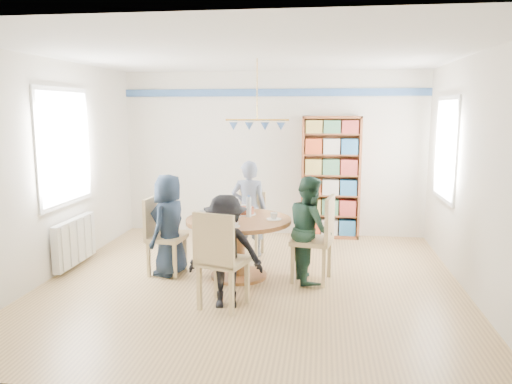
% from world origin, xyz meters
% --- Properties ---
extents(ground, '(5.00, 5.00, 0.00)m').
position_xyz_m(ground, '(0.00, 0.00, 0.00)').
color(ground, tan).
extents(room_shell, '(5.00, 5.00, 5.00)m').
position_xyz_m(room_shell, '(-0.26, 0.87, 1.65)').
color(room_shell, white).
rests_on(room_shell, ground).
extents(radiator, '(0.12, 1.00, 0.60)m').
position_xyz_m(radiator, '(-2.42, 0.30, 0.35)').
color(radiator, silver).
rests_on(radiator, ground).
extents(dining_table, '(1.30, 1.30, 0.75)m').
position_xyz_m(dining_table, '(-0.19, 0.18, 0.56)').
color(dining_table, olive).
rests_on(dining_table, ground).
extents(chair_left, '(0.48, 0.48, 0.98)m').
position_xyz_m(chair_left, '(-1.20, 0.21, 0.54)').
color(chair_left, tan).
rests_on(chair_left, ground).
extents(chair_right, '(0.54, 0.54, 1.06)m').
position_xyz_m(chair_right, '(0.80, 0.16, 0.58)').
color(chair_right, tan).
rests_on(chair_right, ground).
extents(chair_far, '(0.46, 0.46, 0.91)m').
position_xyz_m(chair_far, '(-0.19, 1.20, 0.50)').
color(chair_far, tan).
rests_on(chair_far, ground).
extents(chair_near, '(0.58, 0.58, 1.05)m').
position_xyz_m(chair_near, '(-0.21, -0.86, 0.58)').
color(chair_near, tan).
rests_on(chair_near, ground).
extents(person_left, '(0.54, 0.70, 1.28)m').
position_xyz_m(person_left, '(-1.08, 0.18, 0.64)').
color(person_left, '#162131').
rests_on(person_left, ground).
extents(person_right, '(0.64, 0.74, 1.29)m').
position_xyz_m(person_right, '(0.69, 0.18, 0.65)').
color(person_right, '#1C392B').
rests_on(person_right, ground).
extents(person_far, '(0.52, 0.35, 1.37)m').
position_xyz_m(person_far, '(-0.20, 1.13, 0.69)').
color(person_far, gray).
rests_on(person_far, ground).
extents(person_near, '(0.83, 0.54, 1.21)m').
position_xyz_m(person_near, '(-0.16, -0.77, 0.60)').
color(person_near, black).
rests_on(person_near, ground).
extents(bookshelf, '(0.94, 0.28, 1.98)m').
position_xyz_m(bookshelf, '(0.96, 2.34, 0.97)').
color(bookshelf, brown).
rests_on(bookshelf, ground).
extents(tableware, '(1.06, 1.06, 0.28)m').
position_xyz_m(tableware, '(-0.21, 0.21, 0.81)').
color(tableware, white).
rests_on(tableware, dining_table).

